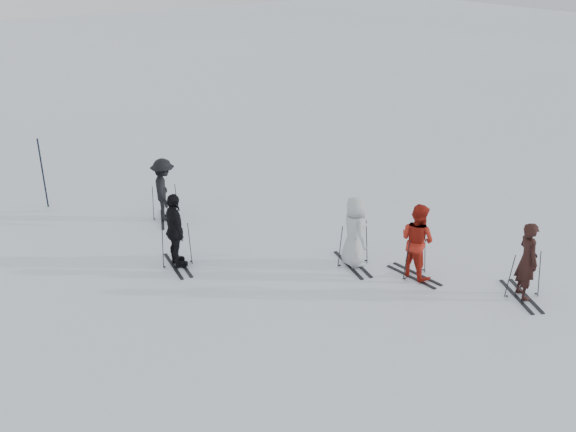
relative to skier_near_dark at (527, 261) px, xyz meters
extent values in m
plane|color=silver|center=(-3.16, 4.37, -0.96)|extent=(120.00, 120.00, 0.00)
imported|color=black|center=(0.00, 0.00, 0.00)|extent=(0.72, 0.83, 1.93)
imported|color=maroon|center=(-1.39, 2.23, 0.02)|extent=(0.82, 1.02, 1.97)
imported|color=#A5AAAF|center=(-2.29, 3.61, -0.01)|extent=(0.82, 1.05, 1.90)
imported|color=black|center=(-6.13, 6.22, 0.04)|extent=(0.67, 1.24, 2.01)
imported|color=black|center=(-5.09, 9.17, 0.00)|extent=(1.15, 1.43, 1.93)
cylinder|color=black|center=(-7.79, 12.28, 0.18)|extent=(0.05, 0.05, 2.29)
camera|label=1|loc=(-12.36, -7.78, 7.12)|focal=40.00mm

